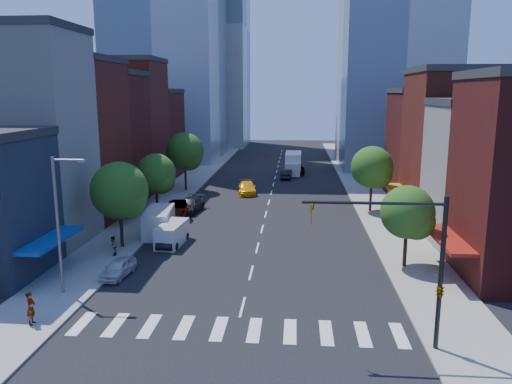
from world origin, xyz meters
The scene contains 32 objects.
ground centered at (0.00, 0.00, 0.00)m, with size 220.00×220.00×0.00m, color black.
sidewalk_left centered at (-12.50, 40.00, 0.07)m, with size 5.00×120.00×0.15m, color gray.
sidewalk_right centered at (12.50, 40.00, 0.07)m, with size 5.00×120.00×0.15m, color gray.
crosswalk centered at (0.00, -3.00, 0.01)m, with size 19.00×3.00×0.01m, color silver.
bldg_left_1 centered at (-21.00, 12.00, 9.00)m, with size 12.00×8.00×18.00m, color #B8B3AA.
bldg_left_2 centered at (-21.00, 20.50, 8.00)m, with size 12.00×9.00×16.00m, color maroon.
bldg_left_3 centered at (-21.00, 29.00, 7.50)m, with size 12.00×8.00×15.00m, color #4F1413.
bldg_left_4 centered at (-21.00, 37.50, 8.50)m, with size 12.00×9.00×17.00m, color maroon.
bldg_left_5 centered at (-21.00, 47.00, 6.50)m, with size 12.00×10.00×13.00m, color #4F1413.
bldg_right_1 centered at (21.00, 15.00, 6.00)m, with size 12.00×8.00×12.00m, color #B8B3AA.
bldg_right_2 centered at (21.00, 24.00, 7.50)m, with size 12.00×10.00×15.00m, color maroon.
bldg_right_3 centered at (21.00, 34.00, 6.50)m, with size 12.00×10.00×13.00m, color #4F1413.
tower_far_w centered at (-18.00, 95.00, 28.00)m, with size 18.00×18.00×56.00m, color #9EA5AD.
traffic_signal centered at (9.94, -4.50, 4.16)m, with size 7.24×2.24×8.00m.
streetlight centered at (-11.81, 1.00, 5.28)m, with size 2.25×0.25×9.00m.
tree_left_near centered at (-11.35, 10.92, 4.87)m, with size 4.80×4.80×7.30m.
tree_left_mid centered at (-11.35, 21.92, 4.53)m, with size 4.20×4.20×6.65m.
tree_left_far centered at (-11.35, 35.92, 5.20)m, with size 5.00×5.00×7.75m.
tree_right_near centered at (11.65, 7.92, 4.19)m, with size 4.00×4.00×6.20m.
tree_right_far centered at (11.65, 25.92, 4.86)m, with size 4.60×4.60×7.20m.
parked_car_front centered at (-9.50, 4.48, 0.65)m, with size 1.53×3.81×1.30m, color silver.
parked_car_second centered at (-7.50, 12.00, 0.68)m, with size 1.44×4.14×1.36m, color black.
parked_car_third centered at (-9.45, 22.46, 0.82)m, with size 2.72×5.91×1.64m, color #999999.
parked_car_rear centered at (-8.49, 24.33, 0.79)m, with size 2.23×5.47×1.59m, color black.
cargo_van_near centered at (-9.48, 15.29, 1.19)m, with size 2.87×5.88×2.41m.
cargo_van_far centered at (-7.51, 12.30, 0.95)m, with size 2.17×4.65×1.92m.
taxi centered at (-3.13, 35.03, 0.78)m, with size 2.19×5.40×1.57m, color #FFB00D.
traffic_car_oncoming centered at (1.82, 47.04, 0.74)m, with size 1.56×4.46×1.47m, color black.
traffic_car_far centered at (3.80, 51.51, 0.73)m, with size 1.72×4.27×1.46m, color #999999.
box_truck centered at (2.76, 52.10, 1.59)m, with size 2.69×8.37×3.36m.
pedestrian_near centered at (-11.66, -3.55, 1.12)m, with size 0.71×0.46×1.94m, color #999999.
pedestrian_far centered at (-11.39, 8.61, 0.94)m, with size 0.77×0.60×1.58m, color #999999.
Camera 1 is at (3.16, -28.79, 13.11)m, focal length 35.00 mm.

